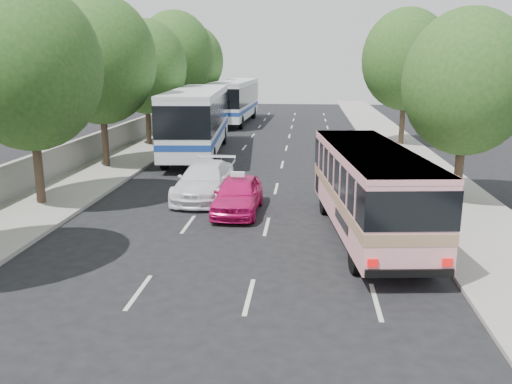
# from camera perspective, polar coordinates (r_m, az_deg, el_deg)

# --- Properties ---
(ground) EXTENTS (120.00, 120.00, 0.00)m
(ground) POSITION_cam_1_polar(r_m,az_deg,el_deg) (16.05, -3.55, -7.82)
(ground) COLOR black
(ground) RESTS_ON ground
(sidewalk_left) EXTENTS (4.00, 90.00, 0.15)m
(sidewalk_left) POSITION_cam_1_polar(r_m,az_deg,el_deg) (36.86, -11.88, 4.39)
(sidewalk_left) COLOR #9E998E
(sidewalk_left) RESTS_ON ground
(sidewalk_right) EXTENTS (4.00, 90.00, 0.12)m
(sidewalk_right) POSITION_cam_1_polar(r_m,az_deg,el_deg) (35.75, 15.21, 3.89)
(sidewalk_right) COLOR #9E998E
(sidewalk_right) RESTS_ON ground
(low_wall) EXTENTS (0.30, 90.00, 1.50)m
(low_wall) POSITION_cam_1_polar(r_m,az_deg,el_deg) (37.31, -14.60, 5.63)
(low_wall) COLOR #9E998E
(low_wall) RESTS_ON sidewalk_left
(tree_left_b) EXTENTS (5.70, 5.70, 8.88)m
(tree_left_b) POSITION_cam_1_polar(r_m,az_deg,el_deg) (23.33, -22.76, 12.53)
(tree_left_b) COLOR #38281E
(tree_left_b) RESTS_ON ground
(tree_left_c) EXTENTS (6.00, 6.00, 9.35)m
(tree_left_c) POSITION_cam_1_polar(r_m,az_deg,el_deg) (30.72, -16.06, 13.67)
(tree_left_c) COLOR #38281E
(tree_left_c) RESTS_ON ground
(tree_left_d) EXTENTS (5.52, 5.52, 8.60)m
(tree_left_d) POSITION_cam_1_polar(r_m,az_deg,el_deg) (38.26, -11.46, 13.11)
(tree_left_d) COLOR #38281E
(tree_left_d) RESTS_ON ground
(tree_left_e) EXTENTS (6.30, 6.30, 9.82)m
(tree_left_e) POSITION_cam_1_polar(r_m,az_deg,el_deg) (45.97, -8.46, 14.29)
(tree_left_e) COLOR #38281E
(tree_left_e) RESTS_ON ground
(tree_left_f) EXTENTS (5.88, 5.88, 9.16)m
(tree_left_f) POSITION_cam_1_polar(r_m,az_deg,el_deg) (53.81, -6.59, 13.79)
(tree_left_f) COLOR #38281E
(tree_left_f) RESTS_ON ground
(tree_right_near) EXTENTS (5.10, 5.10, 7.95)m
(tree_right_near) POSITION_cam_1_polar(r_m,az_deg,el_deg) (23.57, 21.56, 11.14)
(tree_right_near) COLOR #38281E
(tree_right_near) RESTS_ON ground
(tree_right_far) EXTENTS (6.00, 6.00, 9.35)m
(tree_right_far) POSITION_cam_1_polar(r_m,az_deg,el_deg) (39.25, 15.67, 13.61)
(tree_right_far) COLOR #38281E
(tree_right_far) RESTS_ON ground
(pink_bus) EXTENTS (3.52, 9.77, 3.05)m
(pink_bus) POSITION_cam_1_polar(r_m,az_deg,el_deg) (18.49, 11.85, 0.97)
(pink_bus) COLOR pink
(pink_bus) RESTS_ON ground
(pink_taxi) EXTENTS (1.80, 4.32, 1.46)m
(pink_taxi) POSITION_cam_1_polar(r_m,az_deg,el_deg) (21.33, -1.93, -0.26)
(pink_taxi) COLOR #D01263
(pink_taxi) RESTS_ON ground
(white_pickup) EXTENTS (2.38, 5.33, 1.52)m
(white_pickup) POSITION_cam_1_polar(r_m,az_deg,el_deg) (23.72, -5.38, 1.19)
(white_pickup) COLOR white
(white_pickup) RESTS_ON ground
(tour_coach_front) EXTENTS (4.08, 13.89, 4.10)m
(tour_coach_front) POSITION_cam_1_polar(r_m,az_deg,el_deg) (34.52, -6.19, 7.98)
(tour_coach_front) COLOR white
(tour_coach_front) RESTS_ON ground
(tour_coach_rear) EXTENTS (3.20, 13.37, 3.98)m
(tour_coach_rear) POSITION_cam_1_polar(r_m,az_deg,el_deg) (52.07, -2.24, 9.90)
(tour_coach_rear) COLOR white
(tour_coach_rear) RESTS_ON ground
(taxi_roof_sign) EXTENTS (0.55, 0.19, 0.18)m
(taxi_roof_sign) POSITION_cam_1_polar(r_m,az_deg,el_deg) (21.14, -1.94, 1.89)
(taxi_roof_sign) COLOR silver
(taxi_roof_sign) RESTS_ON pink_taxi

